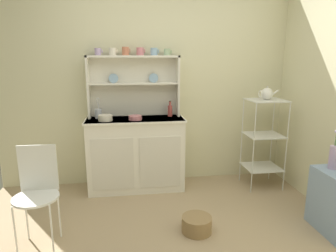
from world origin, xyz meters
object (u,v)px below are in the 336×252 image
hutch_cabinet (136,153)px  floor_basket (197,224)px  hutch_shelf_unit (134,81)px  bakers_rack (264,134)px  porcelain_teapot (267,94)px  flower_vase (334,156)px  jam_bottle (170,110)px  bowl_mixing_large (105,118)px  cup_lilac_0 (98,52)px  wire_chair (37,187)px  utensil_jar (98,113)px

hutch_cabinet → floor_basket: 1.20m
hutch_shelf_unit → bakers_rack: size_ratio=1.00×
floor_basket → porcelain_teapot: porcelain_teapot is taller
hutch_shelf_unit → flower_vase: size_ratio=2.97×
hutch_cabinet → jam_bottle: bearing=11.6°
bowl_mixing_large → cup_lilac_0: bearing=106.9°
hutch_cabinet → wire_chair: (-0.84, -1.01, 0.08)m
wire_chair → jam_bottle: (1.26, 1.10, 0.41)m
cup_lilac_0 → utensil_jar: cup_lilac_0 is taller
hutch_shelf_unit → porcelain_teapot: 1.56m
hutch_cabinet → porcelain_teapot: bearing=-5.4°
bakers_rack → bowl_mixing_large: bakers_rack is taller
porcelain_teapot → bakers_rack: bearing=0.0°
bowl_mixing_large → utensil_jar: size_ratio=0.65×
porcelain_teapot → hutch_cabinet: bearing=174.6°
bakers_rack → jam_bottle: size_ratio=5.69×
cup_lilac_0 → flower_vase: bearing=-29.4°
hutch_shelf_unit → utensil_jar: bearing=-168.4°
hutch_cabinet → bakers_rack: size_ratio=1.07×
utensil_jar → porcelain_teapot: bearing=-6.5°
hutch_cabinet → wire_chair: 1.32m
wire_chair → utensil_jar: (0.42, 1.09, 0.40)m
floor_basket → porcelain_teapot: (1.02, 0.88, 1.07)m
jam_bottle → wire_chair: bearing=-138.9°
hutch_cabinet → wire_chair: hutch_cabinet is taller
bakers_rack → utensil_jar: (-1.94, 0.22, 0.26)m
porcelain_teapot → utensil_jar: bearing=173.5°
hutch_shelf_unit → wire_chair: hutch_shelf_unit is taller
bakers_rack → cup_lilac_0: 2.15m
cup_lilac_0 → flower_vase: (2.13, -1.20, -0.93)m
jam_bottle → cup_lilac_0: bearing=177.5°
bowl_mixing_large → wire_chair: bearing=-118.2°
floor_basket → jam_bottle: jam_bottle is taller
bowl_mixing_large → porcelain_teapot: size_ratio=0.70×
hutch_shelf_unit → wire_chair: (-0.84, -1.18, -0.76)m
hutch_cabinet → flower_vase: bearing=-31.8°
hutch_cabinet → floor_basket: hutch_cabinet is taller
hutch_cabinet → flower_vase: flower_vase is taller
hutch_shelf_unit → utensil_jar: size_ratio=4.37×
cup_lilac_0 → porcelain_teapot: 1.99m
utensil_jar → flower_vase: utensil_jar is taller
wire_chair → floor_basket: bearing=23.3°
hutch_cabinet → jam_bottle: 0.65m
cup_lilac_0 → bowl_mixing_large: size_ratio=0.55×
bakers_rack → utensil_jar: utensil_jar is taller
cup_lilac_0 → bowl_mixing_large: cup_lilac_0 is taller
cup_lilac_0 → hutch_cabinet: bearing=-17.3°
bakers_rack → wire_chair: bakers_rack is taller
flower_vase → hutch_shelf_unit: bearing=144.5°
cup_lilac_0 → utensil_jar: (-0.03, -0.04, -0.69)m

